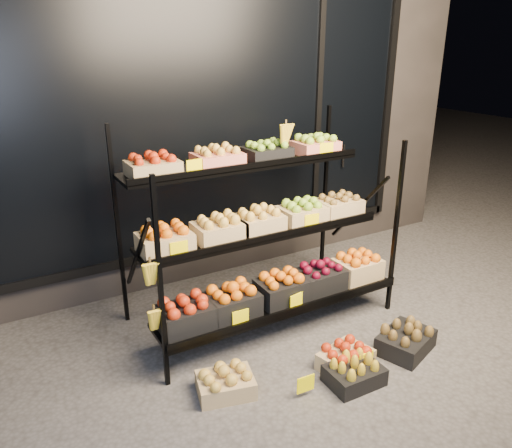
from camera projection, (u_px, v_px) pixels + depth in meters
ground at (304, 353)px, 3.79m from camera, size 24.00×24.00×0.00m
building at (169, 88)px, 5.27m from camera, size 6.00×2.08×3.50m
display_rack at (262, 232)px, 3.99m from camera, size 2.18×1.02×1.71m
tag_floor_a at (305, 389)px, 3.32m from camera, size 0.13×0.01×0.12m
tag_floor_b at (365, 365)px, 3.56m from camera, size 0.13×0.01×0.12m
floor_crate_left at (225, 382)px, 3.34m from camera, size 0.43×0.36×0.19m
floor_crate_midleft at (354, 372)px, 3.44m from camera, size 0.38×0.29×0.19m
floor_crate_midright at (346, 357)px, 3.60m from camera, size 0.42×0.35×0.19m
floor_crate_right at (406, 339)px, 3.79m from camera, size 0.51×0.44×0.21m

